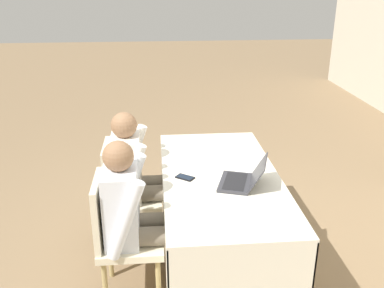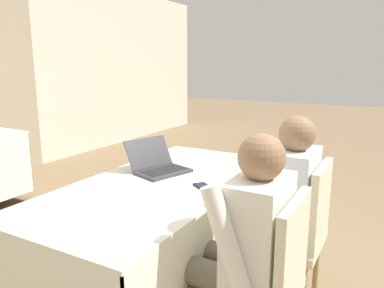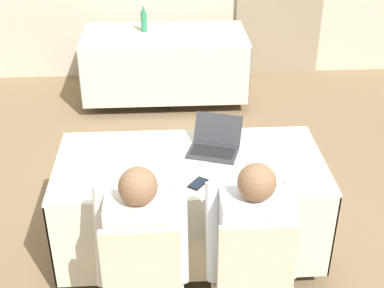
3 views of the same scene
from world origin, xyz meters
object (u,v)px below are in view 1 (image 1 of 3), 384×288
object	(u,v)px
laptop	(242,179)
chair_near_left	(125,191)
cell_phone	(185,177)
chair_near_right	(119,233)
person_white_shirt	(134,211)
person_checkered_shirt	(137,173)

from	to	relation	value
laptop	chair_near_left	size ratio (longest dim) A/B	0.45
cell_phone	chair_near_right	distance (m)	0.60
chair_near_right	laptop	bearing A→B (deg)	-81.32
laptop	chair_near_right	world-z (taller)	laptop
laptop	chair_near_left	xyz separation A→B (m)	(-0.47, -0.85, -0.30)
chair_near_left	person_white_shirt	bearing A→B (deg)	-170.22
cell_phone	person_white_shirt	bearing A→B (deg)	-17.31
cell_phone	chair_near_left	xyz separation A→B (m)	(-0.33, -0.47, -0.27)
laptop	chair_near_left	distance (m)	1.02
chair_near_right	person_white_shirt	size ratio (longest dim) A/B	0.78
chair_near_left	person_checkered_shirt	xyz separation A→B (m)	(0.00, 0.10, 0.16)
laptop	person_white_shirt	xyz separation A→B (m)	(0.13, -0.75, -0.14)
cell_phone	chair_near_left	world-z (taller)	chair_near_left
person_white_shirt	cell_phone	bearing A→B (deg)	-53.87
chair_near_left	laptop	bearing A→B (deg)	-118.62
laptop	cell_phone	xyz separation A→B (m)	(-0.14, -0.39, -0.03)
chair_near_right	person_white_shirt	world-z (taller)	person_white_shirt
laptop	chair_near_right	bearing A→B (deg)	-63.42
laptop	cell_phone	distance (m)	0.41
chair_near_right	chair_near_left	bearing A→B (deg)	0.00
cell_phone	person_white_shirt	distance (m)	0.46
chair_near_left	chair_near_right	world-z (taller)	same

